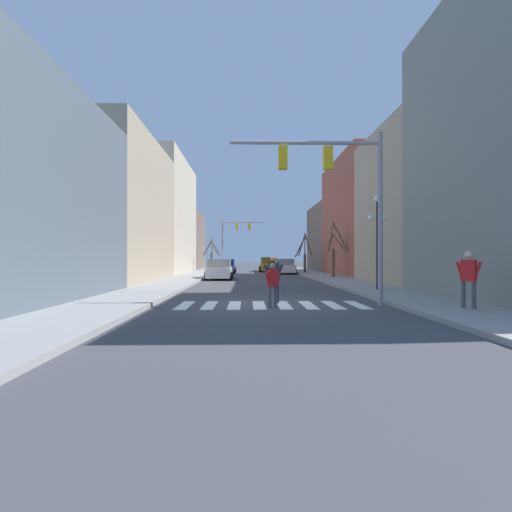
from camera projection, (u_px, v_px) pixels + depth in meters
ground_plane at (271, 304)px, 14.96m from camera, size 240.00×240.00×0.00m
sidewalk_left at (118, 302)px, 14.84m from camera, size 2.94×90.00×0.15m
sidewalk_right at (421, 301)px, 15.08m from camera, size 2.94×90.00×0.15m
building_row_left at (140, 221)px, 34.51m from camera, size 6.00×50.93×11.74m
building_row_right at (394, 210)px, 29.97m from camera, size 6.00×44.90×12.38m
crosswalk_stripes at (271, 305)px, 14.55m from camera, size 6.75×2.60×0.01m
traffic_signal_near at (339, 181)px, 14.54m from camera, size 5.59×0.28×6.32m
traffic_signal_far at (234, 234)px, 49.54m from camera, size 5.20×0.28×6.50m
street_lamp_right_corner at (377, 223)px, 19.63m from camera, size 0.95×0.36×4.67m
car_parked_left_far at (220, 270)px, 31.35m from camera, size 2.08×4.56×1.58m
car_parked_left_mid at (285, 267)px, 41.82m from camera, size 2.10×4.32×1.57m
car_driving_toward_lane at (268, 265)px, 48.22m from camera, size 2.10×4.26×1.75m
car_parked_right_mid at (227, 267)px, 43.66m from camera, size 1.98×4.63×1.53m
pedestrian_waiting_at_curb at (272, 281)px, 13.86m from camera, size 0.58×0.46×1.54m
pedestrian_on_left_sidewalk at (469, 274)px, 12.39m from camera, size 0.59×0.63×1.80m
pedestrian_crossing_street at (273, 275)px, 15.19m from camera, size 0.77×0.33×1.81m
street_tree_right_near at (212, 255)px, 46.90m from camera, size 2.08×2.09×4.06m
street_tree_right_mid at (334, 252)px, 32.27m from camera, size 1.80×0.96×4.49m
street_tree_left_near at (304, 253)px, 42.30m from camera, size 1.63×2.34×4.21m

